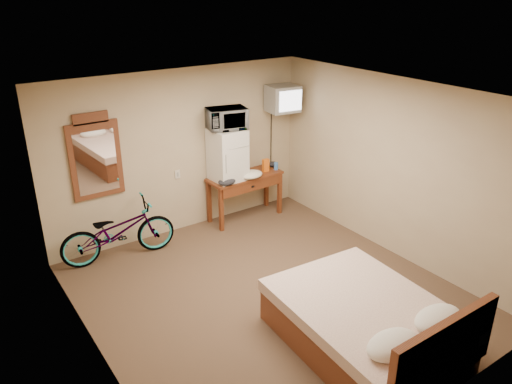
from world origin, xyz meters
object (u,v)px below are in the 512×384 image
Objects in this scene: blue_cup at (276,166)px; bicycle at (118,231)px; wall_mirror at (95,157)px; bed at (369,324)px; crt_television at (283,99)px; mini_fridge at (227,154)px; desk at (246,183)px; microwave at (227,119)px.

bicycle is (-2.75, -0.01, -0.39)m from blue_cup.
bed is at bearing -66.89° from wall_mirror.
blue_cup reaches higher than bicycle.
wall_mirror is 4.13m from bed.
blue_cup is 2.92m from wall_mirror.
crt_television is 0.51× the size of wall_mirror.
mini_fridge is 2.02m from bicycle.
desk is 10.25× the size of blue_cup.
crt_television is 3.27m from bicycle.
desk is 2.20m from bicycle.
crt_television reaches higher than mini_fridge.
desk is at bearing -6.78° from wall_mirror.
microwave is at bearing 171.00° from desk.
microwave is at bearing -6.43° from wall_mirror.
mini_fridge is at bearing 173.87° from blue_cup.
mini_fridge is at bearing -6.43° from wall_mirror.
bicycle is at bearing -163.55° from microwave.
microwave reaches higher than bed.
bicycle is at bearing -75.70° from wall_mirror.
desk is at bearing -81.55° from bicycle.
blue_cup is at bearing -82.78° from bicycle.
wall_mirror is (-2.84, 0.32, 0.62)m from blue_cup.
crt_television reaches higher than desk.
desk is 1.05× the size of wall_mirror.
bed is at bearing -110.95° from blue_cup.
wall_mirror reaches higher than mini_fridge.
bicycle is (-2.91, -0.07, -1.49)m from crt_television.
bicycle is (-1.88, -0.10, -1.31)m from microwave.
blue_cup is 1.11m from crt_television.
bed is (-0.71, -3.38, -0.32)m from desk.
mini_fridge is at bearing 178.32° from crt_television.
bed is at bearing -101.87° from desk.
bed reaches higher than bicycle.
crt_television is 0.38× the size of bicycle.
bed reaches higher than blue_cup.
crt_television reaches higher than wall_mirror.
wall_mirror is at bearing 175.20° from crt_television.
bicycle is (-1.88, -0.10, -0.74)m from mini_fridge.
microwave is at bearing -79.83° from bicycle.
microwave is 1.05m from crt_television.
desk is 0.60m from blue_cup.
desk is 2.43m from wall_mirror.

